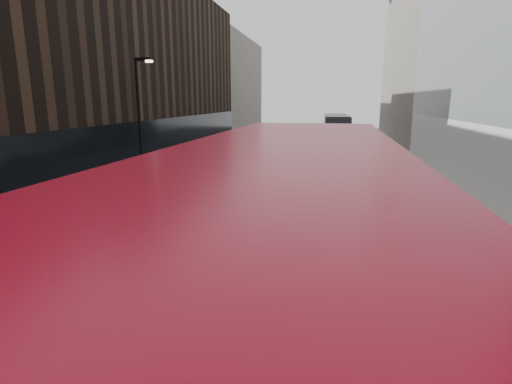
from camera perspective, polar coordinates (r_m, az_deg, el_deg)
The scene contains 11 objects.
sidewalk_right at distance 29.25m, azimuth 20.37°, elevation 2.78°, with size 3.00×80.00×0.15m, color slate.
sidewalk_left at distance 30.71m, azimuth -9.50°, elevation 3.87°, with size 2.00×80.00×0.15m, color slate.
building_victorian at distance 48.48m, azimuth 22.32°, elevation 17.76°, with size 6.50×24.00×21.00m.
building_left_mid at distance 36.34m, azimuth -12.50°, elevation 16.10°, with size 5.00×24.00×14.00m, color black.
building_left_far at distance 57.21m, azimuth -3.56°, elevation 14.63°, with size 5.00×20.00×13.00m, color slate.
street_lamp at distance 24.00m, azimuth -16.21°, elevation 10.89°, with size 1.06×0.22×7.00m.
red_bus at distance 4.10m, azimuth 2.36°, elevation -23.18°, with size 2.67×10.91×4.39m.
grey_bus at distance 42.43m, azimuth 11.32°, elevation 8.64°, with size 2.82×10.55×3.38m.
car_a at distance 16.11m, azimuth 3.07°, elevation -1.89°, with size 1.70×4.22×1.44m, color black.
car_b at distance 23.78m, azimuth 7.58°, elevation 2.80°, with size 1.46×4.18×1.38m, color gray.
car_c at distance 32.28m, azimuth 9.87°, elevation 5.36°, with size 1.88×4.62×1.34m, color black.
Camera 1 is at (2.56, -3.43, 4.86)m, focal length 28.00 mm.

